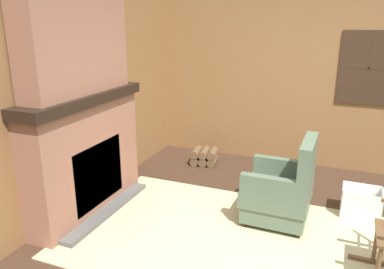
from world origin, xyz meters
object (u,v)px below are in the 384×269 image
Objects in this scene: laundry_basket at (361,202)px; armchair at (282,192)px; firewood_stack at (204,156)px; oil_lamp_vase at (35,96)px; storage_case at (89,84)px.

armchair is at bearing -150.73° from laundry_basket.
laundry_basket reaches higher than firewood_stack.
firewood_stack is 2.89m from oil_lamp_vase.
oil_lamp_vase is (-2.94, -1.60, 1.28)m from laundry_basket.
oil_lamp_vase is 0.79m from storage_case.
firewood_stack is 2.33m from laundry_basket.
armchair is 0.95m from laundry_basket.
armchair is 4.20× the size of oil_lamp_vase.
armchair is 4.27× the size of storage_case.
armchair is 1.90m from firewood_stack.
firewood_stack is 1.87× the size of oil_lamp_vase.
oil_lamp_vase is at bearing 29.48° from armchair.
laundry_basket is at bearing 15.37° from storage_case.
storage_case is at bearing -114.70° from firewood_stack.
armchair reaches higher than laundry_basket.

